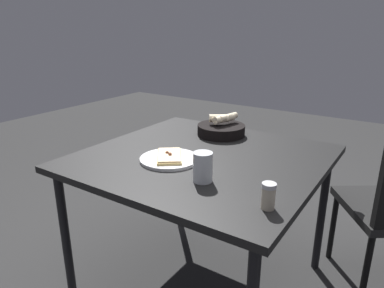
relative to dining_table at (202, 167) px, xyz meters
The scene contains 6 objects.
ground 0.65m from the dining_table, ahead, with size 8.00×8.00×0.00m, color #292929.
dining_table is the anchor object (origin of this frame).
pizza_plate 0.18m from the dining_table, 57.79° to the left, with size 0.26×0.26×0.04m.
bread_basket 0.35m from the dining_table, 75.66° to the right, with size 0.26×0.26×0.11m.
beer_glass 0.30m from the dining_table, 121.95° to the left, with size 0.08×0.08×0.12m.
pepper_shaker 0.54m from the dining_table, 145.35° to the left, with size 0.05×0.05×0.09m.
Camera 1 is at (-0.80, 1.29, 1.27)m, focal length 32.82 mm.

